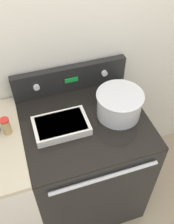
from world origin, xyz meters
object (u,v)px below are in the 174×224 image
at_px(casserole_dish, 61,125).
at_px(spice_jar_red_cap, 6,126).
at_px(ladle, 136,96).
at_px(mixing_bowl, 119,103).

distance_m(casserole_dish, spice_jar_red_cap, 0.32).
distance_m(ladle, spice_jar_red_cap, 0.83).
height_order(mixing_bowl, ladle, mixing_bowl).
xyz_separation_m(ladle, spice_jar_red_cap, (-0.83, -0.02, 0.03)).
bearing_deg(ladle, casserole_dish, -171.22).
height_order(casserole_dish, ladle, ladle).
bearing_deg(ladle, mixing_bowl, -154.06).
bearing_deg(spice_jar_red_cap, ladle, 1.35).
bearing_deg(mixing_bowl, ladle, 25.94).
relative_size(mixing_bowl, casserole_dish, 0.89).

